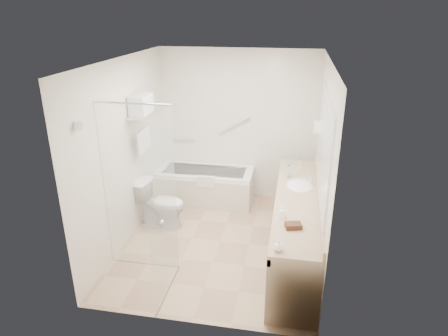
% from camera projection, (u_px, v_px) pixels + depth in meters
% --- Properties ---
extents(floor, '(3.20, 3.20, 0.00)m').
position_uv_depth(floor, '(220.00, 241.00, 5.65)').
color(floor, tan).
rests_on(floor, ground).
extents(ceiling, '(2.60, 3.20, 0.10)m').
position_uv_depth(ceiling, '(219.00, 60.00, 4.72)').
color(ceiling, white).
rests_on(ceiling, wall_back).
extents(wall_back, '(2.60, 0.10, 2.50)m').
position_uv_depth(wall_back, '(238.00, 125.00, 6.65)').
color(wall_back, beige).
rests_on(wall_back, ground).
extents(wall_front, '(2.60, 0.10, 2.50)m').
position_uv_depth(wall_front, '(188.00, 218.00, 3.73)').
color(wall_front, beige).
rests_on(wall_front, ground).
extents(wall_left, '(0.10, 3.20, 2.50)m').
position_uv_depth(wall_left, '(126.00, 153.00, 5.40)').
color(wall_left, beige).
rests_on(wall_left, ground).
extents(wall_right, '(0.10, 3.20, 2.50)m').
position_uv_depth(wall_right, '(322.00, 165.00, 4.97)').
color(wall_right, beige).
rests_on(wall_right, ground).
extents(bathtub, '(1.60, 0.73, 0.59)m').
position_uv_depth(bathtub, '(205.00, 185.00, 6.76)').
color(bathtub, white).
rests_on(bathtub, floor).
extents(grab_bar_short, '(0.40, 0.03, 0.03)m').
position_uv_depth(grab_bar_short, '(183.00, 140.00, 6.88)').
color(grab_bar_short, silver).
rests_on(grab_bar_short, wall_back).
extents(grab_bar_long, '(0.53, 0.03, 0.33)m').
position_uv_depth(grab_bar_long, '(235.00, 126.00, 6.62)').
color(grab_bar_long, silver).
rests_on(grab_bar_long, wall_back).
extents(shower_enclosure, '(0.96, 0.91, 2.11)m').
position_uv_depth(shower_enclosure, '(150.00, 199.00, 4.52)').
color(shower_enclosure, silver).
rests_on(shower_enclosure, floor).
extents(towel_shelf, '(0.24, 0.55, 0.81)m').
position_uv_depth(towel_shelf, '(141.00, 111.00, 5.51)').
color(towel_shelf, silver).
rests_on(towel_shelf, wall_left).
extents(vanity_counter, '(0.55, 2.70, 0.95)m').
position_uv_depth(vanity_counter, '(296.00, 212.00, 5.11)').
color(vanity_counter, tan).
rests_on(vanity_counter, floor).
extents(sink, '(0.40, 0.52, 0.14)m').
position_uv_depth(sink, '(300.00, 187.00, 5.40)').
color(sink, white).
rests_on(sink, vanity_counter).
extents(faucet, '(0.03, 0.03, 0.14)m').
position_uv_depth(faucet, '(311.00, 180.00, 5.33)').
color(faucet, silver).
rests_on(faucet, vanity_counter).
extents(mirror, '(0.02, 2.00, 1.20)m').
position_uv_depth(mirror, '(324.00, 146.00, 4.72)').
color(mirror, silver).
rests_on(mirror, wall_right).
extents(hairdryer_unit, '(0.08, 0.10, 0.18)m').
position_uv_depth(hairdryer_unit, '(317.00, 127.00, 5.86)').
color(hairdryer_unit, white).
rests_on(hairdryer_unit, wall_right).
extents(toilet, '(0.76, 0.47, 0.71)m').
position_uv_depth(toilet, '(161.00, 204.00, 5.95)').
color(toilet, white).
rests_on(toilet, floor).
extents(amenity_basket, '(0.20, 0.16, 0.06)m').
position_uv_depth(amenity_basket, '(293.00, 226.00, 4.32)').
color(amenity_basket, '#482A19').
rests_on(amenity_basket, vanity_counter).
extents(soap_bottle_a, '(0.09, 0.15, 0.06)m').
position_uv_depth(soap_bottle_a, '(282.00, 215.00, 4.54)').
color(soap_bottle_a, white).
rests_on(soap_bottle_a, vanity_counter).
extents(soap_bottle_b, '(0.12, 0.14, 0.10)m').
position_uv_depth(soap_bottle_b, '(278.00, 246.00, 3.92)').
color(soap_bottle_b, white).
rests_on(soap_bottle_b, vanity_counter).
extents(water_bottle_left, '(0.06, 0.06, 0.19)m').
position_uv_depth(water_bottle_left, '(289.00, 171.00, 5.61)').
color(water_bottle_left, silver).
rests_on(water_bottle_left, vanity_counter).
extents(water_bottle_mid, '(0.07, 0.07, 0.21)m').
position_uv_depth(water_bottle_mid, '(299.00, 165.00, 5.82)').
color(water_bottle_mid, silver).
rests_on(water_bottle_mid, vanity_counter).
extents(water_bottle_right, '(0.07, 0.07, 0.22)m').
position_uv_depth(water_bottle_right, '(288.00, 172.00, 5.55)').
color(water_bottle_right, silver).
rests_on(water_bottle_right, vanity_counter).
extents(drinking_glass_near, '(0.07, 0.07, 0.08)m').
position_uv_depth(drinking_glass_near, '(290.00, 174.00, 5.64)').
color(drinking_glass_near, silver).
rests_on(drinking_glass_near, vanity_counter).
extents(drinking_glass_far, '(0.08, 0.08, 0.08)m').
position_uv_depth(drinking_glass_far, '(298.00, 172.00, 5.72)').
color(drinking_glass_far, silver).
rests_on(drinking_glass_far, vanity_counter).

